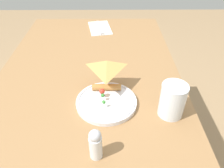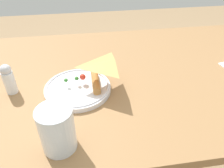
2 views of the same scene
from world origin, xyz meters
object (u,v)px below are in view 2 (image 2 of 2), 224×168
Objects in this scene: plate_pizza at (78,87)px; milk_glass at (58,131)px; dining_table at (117,97)px; salt_shaker at (9,79)px.

milk_glass reaches higher than plate_pizza.
dining_table is at bearing 56.55° from milk_glass.
milk_glass is 0.29m from salt_shaker.
plate_pizza is at bearing -6.91° from salt_shaker.
salt_shaker is (-0.21, 0.03, 0.04)m from plate_pizza.
plate_pizza is 0.21m from salt_shaker.
salt_shaker is at bearing 173.09° from plate_pizza.
milk_glass is at bearing -103.09° from plate_pizza.
salt_shaker is at bearing 123.98° from milk_glass.
dining_table is at bearing 28.22° from plate_pizza.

